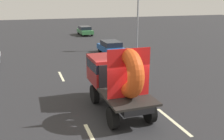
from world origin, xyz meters
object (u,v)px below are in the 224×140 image
Objects in this scene: distant_sedan at (111,47)px; oncoming_car at (85,30)px; traffic_light at (138,8)px; flatbed_truck at (116,75)px.

oncoming_car is (0.68, 13.91, -0.01)m from distant_sedan.
traffic_light is 1.73× the size of oncoming_car.
traffic_light reaches higher than oncoming_car.
traffic_light is (3.19, 0.91, 3.66)m from distant_sedan.
flatbed_truck is at bearing -99.77° from oncoming_car.
traffic_light is at bearing 61.22° from flatbed_truck.
oncoming_car is at bearing 87.19° from distant_sedan.
traffic_light is 13.73m from oncoming_car.
flatbed_truck is 12.28m from distant_sedan.
distant_sedan is at bearing 72.31° from flatbed_truck.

